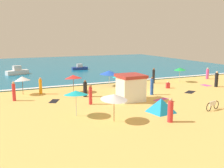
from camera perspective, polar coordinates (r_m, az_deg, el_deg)
The scene contains 29 objects.
ground_plane at distance 28.48m, azimuth 4.70°, elevation -1.81°, with size 60.00×60.00×0.00m, color #EDBC60.
ocean_water at distance 54.41m, azimuth -9.62°, elevation 3.99°, with size 60.00×44.00×0.10m, color #146B93.
wave_breaker_foam at distance 34.01m, azimuth -0.39°, elevation 0.41°, with size 57.00×0.70×0.01m, color white.
lifeguard_cabana at distance 24.78m, azimuth 4.07°, elevation -0.70°, with size 2.35×2.47×2.47m.
beach_umbrella_1 at distance 19.91m, azimuth -7.83°, elevation -1.88°, with size 2.29×2.31×2.06m.
beach_umbrella_2 at distance 27.77m, azimuth 1.74°, elevation 1.79°, with size 2.28×2.29×2.08m.
beach_umbrella_3 at distance 35.56m, azimuth 14.49°, elevation 3.18°, with size 1.80×1.78×1.96m.
beach_umbrella_4 at distance 31.70m, azimuth -0.63°, elevation 2.53°, with size 3.20×3.20×1.93m.
beach_umbrella_5 at distance 28.61m, azimuth -18.90°, elevation 1.11°, with size 2.21×2.22×1.96m.
beach_umbrella_6 at distance 18.50m, azimuth 0.45°, elevation -2.79°, with size 2.19×2.22×2.09m.
beach_umbrella_7 at distance 28.48m, azimuth -8.41°, elevation 1.57°, with size 2.02×2.05×1.97m.
beach_tent at distance 21.32m, azimuth 10.58°, elevation -4.58°, with size 2.54×2.53×1.14m.
parked_bicycle at distance 23.23m, azimuth 20.98°, elevation -4.34°, with size 1.78×0.51×0.76m.
beachgoer_1 at distance 19.07m, azimuth 12.55°, elevation -5.74°, with size 0.49×0.49×1.73m.
beachgoer_2 at distance 28.41m, azimuth -15.24°, elevation -0.47°, with size 0.40×0.40×1.76m.
beachgoer_3 at distance 39.46m, azimuth 19.98°, elevation 2.11°, with size 0.55×0.55×1.61m.
beachgoer_4 at distance 26.38m, azimuth -5.84°, elevation -1.10°, with size 0.54×0.54×1.68m.
beachgoer_5 at distance 23.39m, azimuth -4.69°, elevation -2.31°, with size 0.36×0.36×1.80m.
beachgoer_7 at distance 34.15m, azimuth 9.00°, elevation 1.73°, with size 0.46×0.46×1.94m.
beachgoer_8 at distance 27.39m, azimuth 8.65°, elevation -0.51°, with size 0.44×0.44×1.87m.
beachgoer_9 at distance 31.30m, azimuth 12.01°, elevation -0.26°, with size 0.53×0.53×0.81m.
beachgoer_10 at distance 33.70m, azimuth 21.70°, elevation 0.91°, with size 0.53×0.53×1.88m.
beachgoer_11 at distance 26.25m, azimuth -20.51°, elevation -1.56°, with size 0.38×0.38×1.83m.
beach_towel_0 at distance 34.35m, azimuth 19.69°, elevation -0.27°, with size 0.89×1.25×0.01m.
beach_towel_1 at distance 25.68m, azimuth 10.57°, elevation -3.31°, with size 1.82×1.14×0.01m.
beach_towel_2 at distance 29.73m, azimuth 16.57°, elevation -1.69°, with size 1.80×1.54×0.01m.
beach_towel_3 at distance 25.20m, azimuth -12.43°, elevation -3.64°, with size 1.32×1.68×0.01m.
small_boat_0 at distance 46.97m, azimuth -7.02°, elevation 3.52°, with size 2.77×1.37×1.00m.
small_boat_1 at distance 43.28m, azimuth -19.86°, elevation 2.56°, with size 3.55×2.20×1.38m.
Camera 1 is at (-13.42, -24.38, 6.04)m, focal length 42.18 mm.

